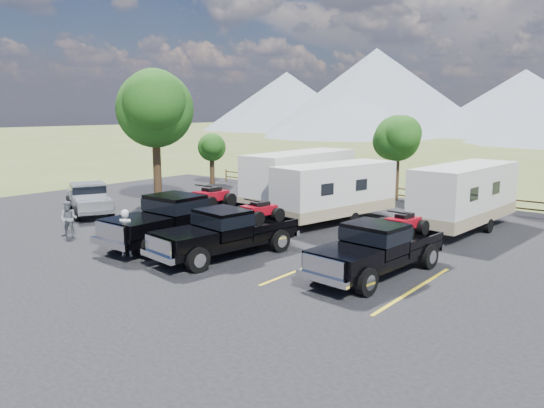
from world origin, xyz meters
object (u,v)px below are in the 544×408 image
Objects in this scene: trailer_right at (465,196)px; rig_right at (379,247)px; tree_big_nw at (155,109)px; rig_left at (180,217)px; person_a at (126,233)px; pickup_silver at (89,198)px; rig_center at (228,231)px; trailer_center at (335,192)px; person_b at (69,219)px; trailer_left at (300,180)px.

rig_right is at bearing -85.32° from trailer_right.
rig_right is at bearing -14.38° from tree_big_nw.
person_a is (0.02, -2.74, -0.19)m from rig_left.
pickup_silver is (-8.61, 1.11, -0.25)m from rig_left.
tree_big_nw is at bearing -72.01° from person_a.
rig_center is at bearing -4.97° from rig_left.
trailer_center is 13.17m from pickup_silver.
person_b is at bearing -31.61° from person_a.
trailer_right reaches higher than rig_center.
rig_center is 3.99× the size of person_b.
trailer_center is at bearing 143.79° from pickup_silver.
rig_right is 11.68m from trailer_left.
rig_center is 11.42m from trailer_right.
trailer_left is at bearing 91.52° from rig_left.
pickup_silver is (-11.50, -6.38, -0.67)m from trailer_center.
tree_big_nw reaches higher than pickup_silver.
person_b is (-7.63, -2.13, -0.19)m from rig_center.
trailer_right reaches higher than pickup_silver.
trailer_center is 6.01m from trailer_right.
trailer_center is at bearing 98.52° from rig_center.
tree_big_nw is 9.99m from person_b.
rig_center is at bearing -159.93° from rig_right.
rig_center is 9.72m from trailer_left.
trailer_right is at bearing 141.65° from pickup_silver.
rig_left is 8.04m from trailer_center.
trailer_center is (-0.09, 7.74, 0.54)m from rig_center.
rig_left is 4.34× the size of person_b.
tree_big_nw is at bearing 160.60° from rig_center.
trailer_left is at bearing 34.32° from person_b.
pickup_silver is (-0.26, -4.47, -4.70)m from tree_big_nw.
trailer_center reaches higher than person_a.
trailer_left reaches higher than person_b.
rig_right is at bearing -36.71° from trailer_center.
tree_big_nw is 4.29× the size of person_a.
pickup_silver is at bearing -174.52° from rig_right.
rig_left is at bearing -166.70° from rig_right.
person_a reaches higher than pickup_silver.
trailer_right is (16.81, 4.18, -3.97)m from tree_big_nw.
pickup_silver is (-11.59, 1.36, -0.12)m from rig_center.
tree_big_nw reaches higher than rig_center.
rig_left reaches higher than rig_right.
trailer_right is (8.45, 9.76, 0.48)m from rig_left.
person_a is (8.37, -8.32, -4.64)m from tree_big_nw.
rig_left reaches higher than person_a.
rig_left is 1.12× the size of rig_right.
rig_center is at bearing -167.23° from person_a.
rig_right is (5.57, 1.50, -0.02)m from rig_center.
person_b is at bearing -65.01° from tree_big_nw.
trailer_left is 8.75m from trailer_right.
rig_left is at bearing 107.44° from pickup_silver.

